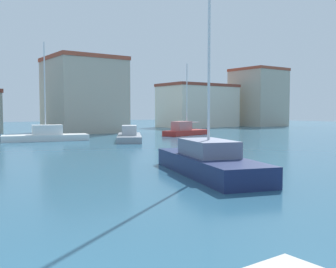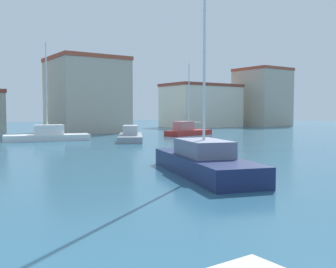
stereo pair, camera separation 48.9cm
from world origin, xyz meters
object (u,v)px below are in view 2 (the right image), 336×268
(sailboat_navy_distant_north, at_px, (204,160))
(sailboat_red_behind_lamppost, at_px, (187,130))
(sailboat_white_distant_east, at_px, (48,135))
(motorboat_grey_far_right, at_px, (130,136))

(sailboat_navy_distant_north, distance_m, sailboat_red_behind_lamppost, 28.14)
(sailboat_white_distant_east, bearing_deg, sailboat_navy_distant_north, -91.25)
(sailboat_white_distant_east, bearing_deg, motorboat_grey_far_right, -35.44)
(motorboat_grey_far_right, distance_m, sailboat_white_distant_east, 8.01)
(sailboat_navy_distant_north, relative_size, sailboat_red_behind_lamppost, 1.60)
(sailboat_white_distant_east, bearing_deg, sailboat_red_behind_lamppost, -4.50)
(sailboat_white_distant_east, xyz_separation_m, sailboat_red_behind_lamppost, (16.06, -1.26, 0.06))
(sailboat_white_distant_east, distance_m, sailboat_red_behind_lamppost, 16.11)
(motorboat_grey_far_right, xyz_separation_m, sailboat_white_distant_east, (-6.53, 4.64, 0.06))
(motorboat_grey_far_right, xyz_separation_m, sailboat_red_behind_lamppost, (9.53, 3.38, 0.12))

